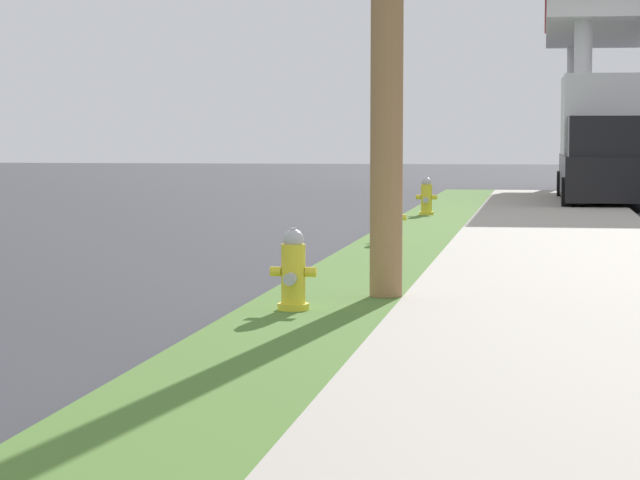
{
  "coord_description": "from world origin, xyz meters",
  "views": [
    {
      "loc": [
        2.75,
        -1.01,
        1.71
      ],
      "look_at": [
        0.64,
        12.44,
        0.7
      ],
      "focal_mm": 80.09,
      "sensor_mm": 36.0,
      "label": 1
    }
  ],
  "objects_px": {
    "fire_hydrant_third": "(392,219)",
    "fire_hydrant_fourth": "(426,198)",
    "fire_hydrant_second": "(293,274)",
    "truck_black_at_far_bay": "(604,143)"
  },
  "relations": [
    {
      "from": "fire_hydrant_second",
      "to": "truck_black_at_far_bay",
      "type": "relative_size",
      "value": 0.12
    },
    {
      "from": "fire_hydrant_fourth",
      "to": "truck_black_at_far_bay",
      "type": "height_order",
      "value": "truck_black_at_far_bay"
    },
    {
      "from": "fire_hydrant_third",
      "to": "fire_hydrant_fourth",
      "type": "bearing_deg",
      "value": 90.41
    },
    {
      "from": "fire_hydrant_second",
      "to": "fire_hydrant_third",
      "type": "distance_m",
      "value": 8.51
    },
    {
      "from": "fire_hydrant_fourth",
      "to": "fire_hydrant_third",
      "type": "bearing_deg",
      "value": -89.59
    },
    {
      "from": "fire_hydrant_second",
      "to": "fire_hydrant_third",
      "type": "xyz_separation_m",
      "value": [
        0.01,
        8.51,
        0.0
      ]
    },
    {
      "from": "fire_hydrant_third",
      "to": "fire_hydrant_fourth",
      "type": "height_order",
      "value": "same"
    },
    {
      "from": "fire_hydrant_second",
      "to": "fire_hydrant_fourth",
      "type": "relative_size",
      "value": 1.0
    },
    {
      "from": "fire_hydrant_third",
      "to": "fire_hydrant_fourth",
      "type": "relative_size",
      "value": 1.0
    },
    {
      "from": "fire_hydrant_third",
      "to": "truck_black_at_far_bay",
      "type": "height_order",
      "value": "truck_black_at_far_bay"
    }
  ]
}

